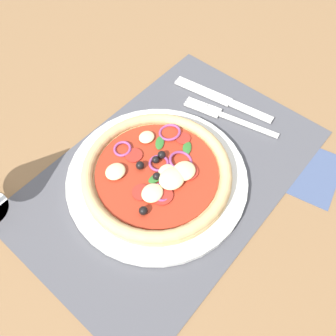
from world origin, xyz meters
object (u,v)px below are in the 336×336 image
Objects in this scene: napkin at (307,171)px; plate at (157,178)px; fork at (225,116)px; pizza at (157,172)px; knife at (222,99)px.

plate is at bearing 134.85° from napkin.
napkin is (-0.73, -16.97, -0.44)cm from fork.
pizza reaches higher than napkin.
plate is 1.22× the size of pizza.
napkin is (-3.73, -19.96, -0.47)cm from knife.
pizza is at bearing 75.98° from fork.
pizza reaches higher than knife.
pizza is 2.10× the size of napkin.
pizza is 18.22cm from fork.
plate is at bearing 88.16° from knife.
pizza is at bearing 134.84° from napkin.
plate is 21.28cm from knife.
napkin is (17.38, -17.48, -2.39)cm from pizza.
fork is 1.59× the size of napkin.
fork is 4.23cm from knife.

